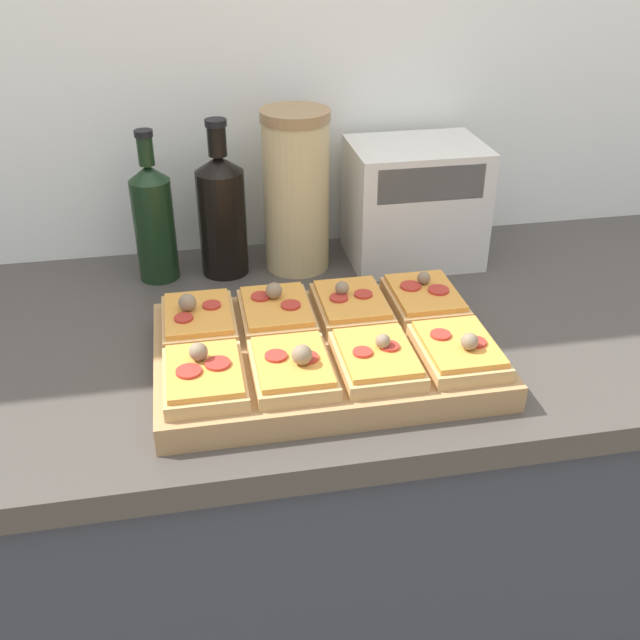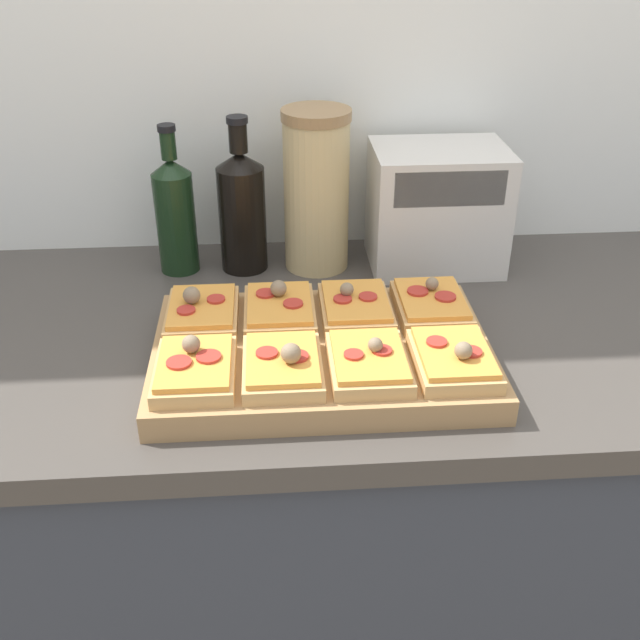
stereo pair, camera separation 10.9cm
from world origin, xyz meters
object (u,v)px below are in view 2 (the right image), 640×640
olive_oil_bottle (175,213)px  grain_jar_tall (316,191)px  toaster_oven (437,207)px  wine_bottle (242,209)px  cutting_board (321,354)px

olive_oil_bottle → grain_jar_tall: size_ratio=0.93×
toaster_oven → wine_bottle: bearing=179.0°
olive_oil_bottle → wine_bottle: size_ratio=0.96×
cutting_board → olive_oil_bottle: bearing=124.8°
wine_bottle → grain_jar_tall: grain_jar_tall is taller
wine_bottle → grain_jar_tall: bearing=0.0°
olive_oil_bottle → cutting_board: bearing=-55.2°
olive_oil_bottle → wine_bottle: wine_bottle is taller
olive_oil_bottle → toaster_oven: olive_oil_bottle is taller
cutting_board → grain_jar_tall: bearing=87.3°
olive_oil_bottle → toaster_oven: bearing=-0.8°
wine_bottle → grain_jar_tall: (0.13, 0.00, 0.03)m
cutting_board → olive_oil_bottle: size_ratio=1.82×
grain_jar_tall → cutting_board: bearing=-92.7°
olive_oil_bottle → toaster_oven: 0.46m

